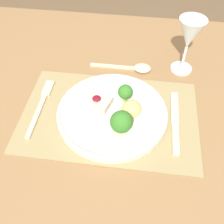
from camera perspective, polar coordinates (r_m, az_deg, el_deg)
ground_plane at (r=1.36m, az=-0.31°, el=-21.50°), size 8.00×8.00×0.00m
dining_table at (r=0.77m, az=-0.52°, el=-5.48°), size 1.21×1.03×0.75m
placemat at (r=0.69m, az=-0.57°, el=-0.81°), size 0.46×0.30×0.00m
dinner_plate at (r=0.68m, az=0.24°, el=-0.34°), size 0.29×0.29×0.08m
fork at (r=0.74m, az=-15.01°, el=1.90°), size 0.02×0.21×0.01m
knife at (r=0.69m, az=13.59°, el=-2.86°), size 0.02×0.21×0.01m
spoon at (r=0.83m, az=5.24°, el=9.59°), size 0.19×0.04×0.02m
wine_glass_near at (r=0.79m, az=16.50°, el=15.58°), size 0.08×0.08×0.17m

